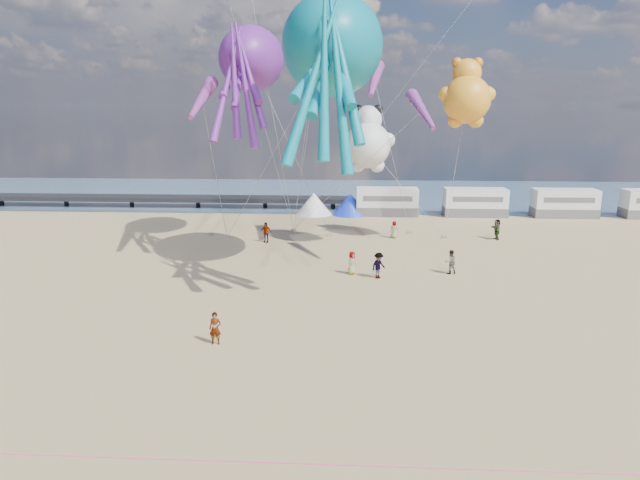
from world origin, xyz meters
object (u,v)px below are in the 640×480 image
Objects in this scene: motorhome_0 at (387,202)px; tent_white at (314,204)px; sandbag_d at (410,232)px; sandbag_a at (227,238)px; tent_blue at (350,204)px; windsock_left at (202,99)px; beachgoer_2 at (379,265)px; beachgoer_6 at (394,230)px; windsock_mid at (375,80)px; sandbag_c at (444,237)px; standing_person at (215,328)px; beachgoer_4 at (497,229)px; kite_panda at (368,145)px; kite_octopus_purple at (251,59)px; sandbag_b at (329,235)px; sandbag_e at (294,230)px; kite_octopus_teal at (332,45)px; beachgoer_1 at (450,262)px; beachgoer_3 at (266,232)px; kite_teddy_orange at (467,100)px; windsock_right at (422,111)px; beachgoer_0 at (352,263)px; motorhome_1 at (475,202)px; motorhome_2 at (565,203)px.

motorhome_0 reaches higher than tent_white.
sandbag_a is at bearing -168.54° from sandbag_d.
windsock_left reaches higher than tent_blue.
beachgoer_2 is 12.63m from beachgoer_6.
windsock_mid is at bearing -97.83° from motorhome_0.
standing_person is at bearing -121.95° from sandbag_c.
beachgoer_4 is 0.29× the size of kite_panda.
sandbag_b is at bearing 13.24° from kite_octopus_purple.
beachgoer_6 is 3.15× the size of sandbag_a.
tent_blue reaches higher than beachgoer_2.
sandbag_c is 1.00× the size of sandbag_e.
sandbag_d is 21.70m from kite_octopus_teal.
beachgoer_4 is (5.94, 11.02, 0.06)m from beachgoer_1.
sandbag_d is 21.12m from kite_octopus_purple.
kite_panda is at bearing -44.42° from sandbag_e.
sandbag_b is (9.11, 1.78, 0.00)m from sandbag_a.
kite_octopus_purple is (-1.41, 21.15, 14.52)m from standing_person.
sandbag_c is (15.87, 2.38, -0.78)m from beachgoer_3.
tent_blue is at bearing 44.08° from kite_octopus_purple.
windsock_left reaches higher than kite_teddy_orange.
kite_teddy_orange reaches higher than windsock_right.
sandbag_e is at bearing 72.89° from beachgoer_2.
sandbag_c is at bearing 0.65° from beachgoer_0.
beachgoer_1 is at bearing -105.86° from motorhome_1.
standing_person is at bearing -106.76° from motorhome_0.
sandbag_c is 22.76m from kite_octopus_purple.
beachgoer_3 is (-9.35, 10.26, -0.02)m from beachgoer_2.
beachgoer_3 is at bearing 89.06° from beachgoer_2.
sandbag_b is at bearing 78.55° from standing_person.
tent_white is 2.54× the size of beachgoer_6.
sandbag_c and sandbag_d have the same top height.
beachgoer_2 reaches higher than beachgoer_6.
beachgoer_0 is at bearing -68.56° from sandbag_e.
motorhome_1 is 13.20× the size of sandbag_a.
windsock_mid is at bearing -141.99° from sandbag_c.
tent_white reaches higher than beachgoer_1.
motorhome_2 is 3.60× the size of beachgoer_2.
tent_blue is 16.67m from sandbag_a.
kite_panda is at bearing -22.51° from kite_octopus_purple.
kite_teddy_orange reaches higher than kite_panda.
windsock_mid is at bearing 63.62° from kite_octopus_teal.
beachgoer_1 is at bearing -81.91° from motorhome_0.
tent_blue reaches higher than beachgoer_1.
beachgoer_6 is 0.24× the size of kite_teddy_orange.
windsock_mid is at bearing -70.60° from tent_white.
sandbag_c is (12.53, -11.04, -1.09)m from tent_white.
motorhome_0 is 27.26m from kite_octopus_teal.
beachgoer_0 is 3.32× the size of sandbag_b.
standing_person is 24.42m from windsock_mid.
tent_white is at bearing 136.54° from sandbag_d.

